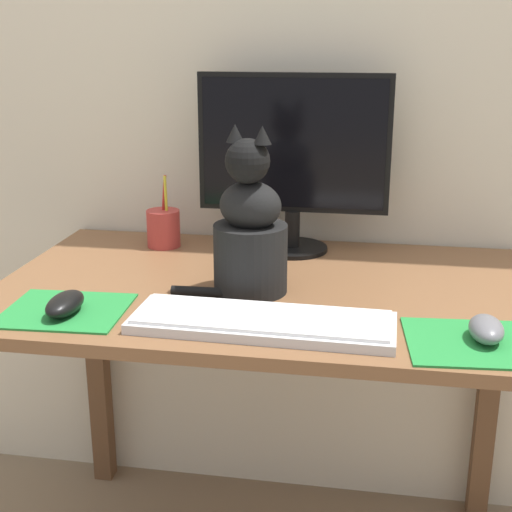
{
  "coord_description": "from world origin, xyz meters",
  "views": [
    {
      "loc": [
        0.21,
        -1.38,
        1.23
      ],
      "look_at": [
        0.0,
        -0.14,
        0.84
      ],
      "focal_mm": 50.0,
      "sensor_mm": 36.0,
      "label": 1
    }
  ],
  "objects_px": {
    "computer_mouse_right": "(486,329)",
    "cat": "(250,232)",
    "monitor": "(293,156)",
    "pen_cup": "(164,228)",
    "computer_mouse_left": "(65,304)",
    "keyboard": "(262,322)"
  },
  "relations": [
    {
      "from": "computer_mouse_left",
      "to": "cat",
      "type": "bearing_deg",
      "value": 30.46
    },
    {
      "from": "cat",
      "to": "pen_cup",
      "type": "bearing_deg",
      "value": 151.5
    },
    {
      "from": "monitor",
      "to": "computer_mouse_left",
      "type": "bearing_deg",
      "value": -126.83
    },
    {
      "from": "computer_mouse_left",
      "to": "computer_mouse_right",
      "type": "bearing_deg",
      "value": 0.69
    },
    {
      "from": "monitor",
      "to": "pen_cup",
      "type": "distance_m",
      "value": 0.36
    },
    {
      "from": "computer_mouse_right",
      "to": "cat",
      "type": "bearing_deg",
      "value": 158.16
    },
    {
      "from": "keyboard",
      "to": "computer_mouse_right",
      "type": "xyz_separation_m",
      "value": [
        0.38,
        0.0,
        0.01
      ]
    },
    {
      "from": "cat",
      "to": "pen_cup",
      "type": "height_order",
      "value": "cat"
    },
    {
      "from": "computer_mouse_right",
      "to": "cat",
      "type": "height_order",
      "value": "cat"
    },
    {
      "from": "monitor",
      "to": "computer_mouse_left",
      "type": "distance_m",
      "value": 0.64
    },
    {
      "from": "cat",
      "to": "computer_mouse_left",
      "type": "bearing_deg",
      "value": -131.31
    },
    {
      "from": "monitor",
      "to": "cat",
      "type": "distance_m",
      "value": 0.32
    },
    {
      "from": "keyboard",
      "to": "computer_mouse_left",
      "type": "bearing_deg",
      "value": -177.91
    },
    {
      "from": "computer_mouse_left",
      "to": "computer_mouse_right",
      "type": "xyz_separation_m",
      "value": [
        0.75,
        0.01,
        0.0
      ]
    },
    {
      "from": "keyboard",
      "to": "computer_mouse_left",
      "type": "relative_size",
      "value": 4.16
    },
    {
      "from": "monitor",
      "to": "pen_cup",
      "type": "relative_size",
      "value": 2.53
    },
    {
      "from": "computer_mouse_right",
      "to": "cat",
      "type": "relative_size",
      "value": 0.3
    },
    {
      "from": "monitor",
      "to": "computer_mouse_left",
      "type": "relative_size",
      "value": 3.94
    },
    {
      "from": "cat",
      "to": "pen_cup",
      "type": "distance_m",
      "value": 0.39
    },
    {
      "from": "computer_mouse_right",
      "to": "cat",
      "type": "xyz_separation_m",
      "value": [
        -0.44,
        0.18,
        0.1
      ]
    },
    {
      "from": "monitor",
      "to": "cat",
      "type": "xyz_separation_m",
      "value": [
        -0.05,
        -0.3,
        -0.1
      ]
    },
    {
      "from": "computer_mouse_right",
      "to": "pen_cup",
      "type": "xyz_separation_m",
      "value": [
        -0.7,
        0.46,
        0.02
      ]
    }
  ]
}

